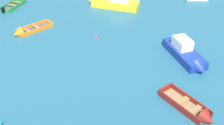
% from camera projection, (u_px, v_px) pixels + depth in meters
% --- Properties ---
extents(rowboat_orange_midfield_right, '(4.03, 3.73, 1.25)m').
position_uv_depth(rowboat_orange_midfield_right, '(24.00, 32.00, 27.49)').
color(rowboat_orange_midfield_right, '#4C4C51').
rests_on(rowboat_orange_midfield_right, ground_plane).
extents(rowboat_maroon_back_row_left, '(3.49, 4.22, 1.22)m').
position_uv_depth(rowboat_maroon_back_row_left, '(196.00, 112.00, 18.14)').
color(rowboat_maroon_back_row_left, '#99754C').
rests_on(rowboat_maroon_back_row_left, ground_plane).
extents(rowboat_green_far_left, '(2.68, 4.20, 1.30)m').
position_uv_depth(rowboat_green_far_left, '(18.00, 2.00, 33.72)').
color(rowboat_green_far_left, '#4C4C51').
rests_on(rowboat_green_far_left, ground_plane).
extents(motor_launch_yellow_cluster_inner, '(6.55, 3.69, 2.15)m').
position_uv_depth(motor_launch_yellow_cluster_inner, '(112.00, 2.00, 32.68)').
color(motor_launch_yellow_cluster_inner, yellow).
rests_on(motor_launch_yellow_cluster_inner, ground_plane).
extents(motor_launch_deep_blue_near_right, '(3.13, 5.64, 1.93)m').
position_uv_depth(motor_launch_deep_blue_near_right, '(187.00, 54.00, 23.39)').
color(motor_launch_deep_blue_near_right, navy).
rests_on(motor_launch_deep_blue_near_right, ground_plane).
extents(mooring_buoy_outer_edge, '(0.35, 0.35, 0.35)m').
position_uv_depth(mooring_buoy_outer_edge, '(96.00, 37.00, 26.89)').
color(mooring_buoy_outer_edge, red).
rests_on(mooring_buoy_outer_edge, ground_plane).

